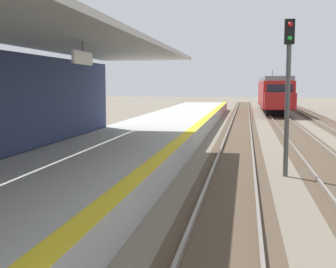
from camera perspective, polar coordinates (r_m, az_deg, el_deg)
name	(u,v)px	position (r m, az deg, el deg)	size (l,w,h in m)	color
station_platform	(101,163)	(15.11, -8.65, -3.72)	(5.00, 80.00, 0.91)	#A8A8A3
track_pair_nearest_platform	(235,159)	(18.34, 8.66, -3.20)	(2.34, 120.00, 0.16)	#4C3D2D
track_pair_middle	(322,161)	(18.58, 19.22, -3.37)	(2.34, 120.00, 0.16)	#4C3D2D
approaching_train	(274,93)	(50.62, 13.48, 5.22)	(2.93, 19.60, 4.76)	maroon
rail_signal_post	(288,81)	(15.22, 15.22, 6.58)	(0.32, 0.34, 5.20)	#4C4C4C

